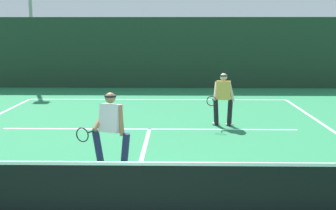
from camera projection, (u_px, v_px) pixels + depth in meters
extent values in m
cube|color=white|center=(157.00, 99.00, 17.99)|extent=(10.51, 0.10, 0.01)
cube|color=white|center=(149.00, 129.00, 12.77)|extent=(8.57, 0.10, 0.01)
cube|color=white|center=(141.00, 161.00, 9.69)|extent=(0.10, 6.40, 0.01)
cube|color=black|center=(123.00, 196.00, 6.46)|extent=(11.34, 0.02, 0.95)
cube|color=white|center=(123.00, 164.00, 6.37)|extent=(11.34, 0.03, 0.05)
cylinder|color=#1E234C|center=(125.00, 153.00, 8.89)|extent=(0.28, 0.23, 0.83)
cylinder|color=#1E234C|center=(99.00, 150.00, 9.15)|extent=(0.32, 0.25, 0.83)
ellipsoid|color=white|center=(125.00, 170.00, 8.95)|extent=(0.28, 0.20, 0.09)
ellipsoid|color=white|center=(99.00, 166.00, 9.21)|extent=(0.28, 0.20, 0.09)
cube|color=silver|center=(111.00, 118.00, 8.90)|extent=(0.51, 0.45, 0.60)
cylinder|color=#9E704C|center=(121.00, 120.00, 8.81)|extent=(0.18, 0.15, 0.63)
cylinder|color=#9E704C|center=(101.00, 118.00, 9.00)|extent=(0.31, 0.55, 0.46)
sphere|color=#9E704C|center=(110.00, 98.00, 8.83)|extent=(0.22, 0.22, 0.22)
cylinder|color=black|center=(110.00, 96.00, 8.82)|extent=(0.31, 0.31, 0.04)
cylinder|color=black|center=(92.00, 131.00, 8.83)|extent=(0.13, 0.25, 0.03)
torus|color=black|center=(82.00, 135.00, 8.53)|extent=(0.28, 0.14, 0.29)
cylinder|color=black|center=(230.00, 113.00, 13.14)|extent=(0.19, 0.17, 0.80)
cylinder|color=black|center=(216.00, 112.00, 13.23)|extent=(0.21, 0.18, 0.80)
ellipsoid|color=white|center=(229.00, 124.00, 13.21)|extent=(0.28, 0.16, 0.09)
ellipsoid|color=white|center=(216.00, 124.00, 13.29)|extent=(0.28, 0.16, 0.09)
cube|color=#E5B24C|center=(223.00, 90.00, 13.07)|extent=(0.45, 0.32, 0.57)
cylinder|color=beige|center=(231.00, 91.00, 13.03)|extent=(0.25, 0.14, 0.61)
cylinder|color=beige|center=(216.00, 91.00, 13.12)|extent=(0.18, 0.46, 0.53)
sphere|color=beige|center=(224.00, 77.00, 13.00)|extent=(0.21, 0.21, 0.21)
cylinder|color=black|center=(224.00, 76.00, 12.99)|extent=(0.27, 0.27, 0.04)
cylinder|color=black|center=(213.00, 99.00, 12.93)|extent=(0.08, 0.26, 0.03)
torus|color=black|center=(212.00, 101.00, 12.60)|extent=(0.29, 0.08, 0.29)
sphere|color=#D1E033|center=(257.00, 180.00, 8.40)|extent=(0.07, 0.07, 0.07)
cube|color=#1E3726|center=(160.00, 53.00, 21.20)|extent=(19.62, 0.12, 3.40)
cylinder|color=#9EA39E|center=(30.00, 2.00, 22.62)|extent=(0.18, 0.18, 8.40)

